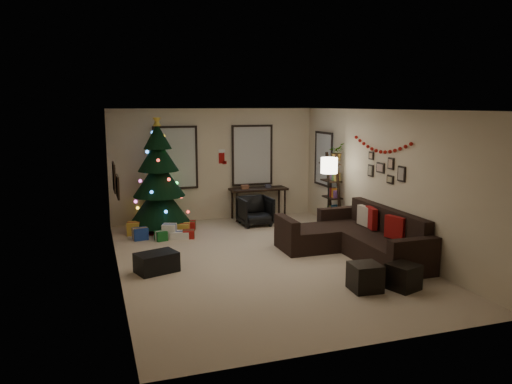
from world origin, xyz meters
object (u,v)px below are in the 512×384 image
desk_chair (255,211)px  bookshelf (333,192)px  sofa (357,239)px  christmas_tree (159,182)px  desk (259,192)px

desk_chair → bookshelf: (1.56, -0.86, 0.50)m
sofa → christmas_tree: bearing=136.7°
christmas_tree → desk_chair: (2.17, -0.29, -0.74)m
desk → bookshelf: 1.97m
desk → christmas_tree: bearing=-171.8°
christmas_tree → desk_chair: size_ratio=3.83×
desk → bookshelf: bookshelf is taller
christmas_tree → desk: bearing=8.2°
christmas_tree → sofa: bearing=-43.3°
sofa → desk: 3.54m
christmas_tree → bookshelf: christmas_tree is taller
desk → bookshelf: bearing=-50.0°
christmas_tree → desk_chair: 2.31m
christmas_tree → desk: christmas_tree is taller
desk → desk_chair: desk is taller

